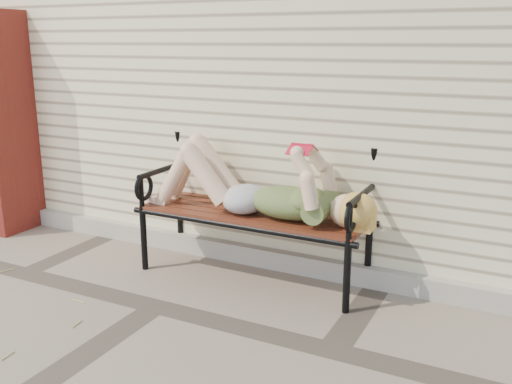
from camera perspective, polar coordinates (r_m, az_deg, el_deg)
The scene contains 5 objects.
ground at distance 3.98m, azimuth -9.90°, elevation -11.22°, with size 80.00×80.00×0.00m, color #7A6C5E.
house_wall at distance 6.23m, azimuth 6.42°, elevation 12.67°, with size 8.00×4.00×3.00m, color beige.
foundation_strip at distance 4.69m, azimuth -2.88°, elevation -5.84°, with size 8.00×0.10×0.15m, color #ADA99C.
garden_bench at distance 4.26m, azimuth 0.34°, elevation 0.49°, with size 1.86×0.74×1.20m.
reading_woman at distance 4.12m, azimuth -0.39°, elevation 0.55°, with size 1.75×0.40×0.55m.
Camera 1 is at (2.18, -2.83, 1.74)m, focal length 40.00 mm.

